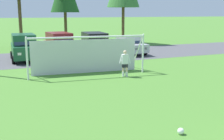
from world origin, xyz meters
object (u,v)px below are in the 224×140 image
at_px(soccer_ball, 181,131).
at_px(parked_car_slot_center_left, 95,44).
at_px(parked_car_slot_far_left, 24,47).
at_px(parked_car_slot_left, 60,44).
at_px(soccer_goal, 86,54).
at_px(player_midfield_center, 125,63).
at_px(parked_car_slot_center, 129,45).

bearing_deg(soccer_ball, parked_car_slot_center_left, 80.15).
height_order(parked_car_slot_far_left, parked_car_slot_center_left, same).
bearing_deg(parked_car_slot_left, parked_car_slot_far_left, -167.57).
distance_m(soccer_goal, parked_car_slot_center_left, 7.08).
bearing_deg(soccer_ball, parked_car_slot_left, 90.09).
distance_m(player_midfield_center, parked_car_slot_center, 9.68).
distance_m(soccer_ball, parked_car_slot_center, 18.16).
bearing_deg(parked_car_slot_center, soccer_goal, -133.75).
xyz_separation_m(soccer_ball, soccer_goal, (0.01, 10.20, 1.18)).
bearing_deg(soccer_ball, parked_car_slot_far_left, 100.42).
bearing_deg(parked_car_slot_left, parked_car_slot_center, -7.69).
height_order(soccer_goal, player_midfield_center, soccer_goal).
height_order(player_midfield_center, parked_car_slot_far_left, parked_car_slot_far_left).
bearing_deg(player_midfield_center, parked_car_slot_left, 101.85).
bearing_deg(parked_car_slot_center_left, parked_car_slot_far_left, 175.49).
bearing_deg(soccer_ball, player_midfield_center, 76.90).
distance_m(parked_car_slot_far_left, parked_car_slot_left, 3.20).
height_order(parked_car_slot_far_left, parked_car_slot_center, parked_car_slot_far_left).
height_order(soccer_ball, parked_car_slot_left, parked_car_slot_left).
height_order(soccer_goal, parked_car_slot_center, soccer_goal).
distance_m(player_midfield_center, parked_car_slot_left, 9.64).
bearing_deg(parked_car_slot_center_left, soccer_ball, -99.85).
xyz_separation_m(soccer_goal, parked_car_slot_center_left, (2.89, 6.46, -0.18)).
distance_m(parked_car_slot_left, parked_car_slot_center, 6.56).
xyz_separation_m(parked_car_slot_left, parked_car_slot_center_left, (2.92, -1.17, 0.00)).
bearing_deg(parked_car_slot_center, player_midfield_center, -117.81).
bearing_deg(player_midfield_center, parked_car_slot_center_left, 83.51).
height_order(player_midfield_center, parked_car_slot_center, parked_car_slot_center).
xyz_separation_m(soccer_ball, parked_car_slot_left, (-0.03, 17.83, 1.00)).
relative_size(player_midfield_center, parked_car_slot_left, 0.35).
distance_m(soccer_ball, player_midfield_center, 8.65).
bearing_deg(soccer_goal, parked_car_slot_left, 90.24).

